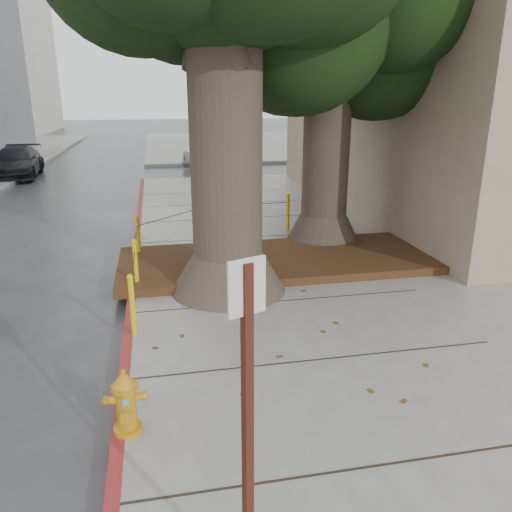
{
  "coord_description": "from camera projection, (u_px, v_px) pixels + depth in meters",
  "views": [
    {
      "loc": [
        -1.46,
        -5.56,
        3.49
      ],
      "look_at": [
        -0.01,
        1.64,
        1.1
      ],
      "focal_mm": 35.0,
      "sensor_mm": 36.0,
      "label": 1
    }
  ],
  "objects": [
    {
      "name": "curb_red",
      "position": [
        131.0,
        305.0,
        8.47
      ],
      "size": [
        0.14,
        26.0,
        0.16
      ],
      "primitive_type": "cube",
      "color": "maroon",
      "rests_on": "ground"
    },
    {
      "name": "car_silver",
      "position": [
        219.0,
        156.0,
        24.21
      ],
      "size": [
        3.58,
        1.47,
        1.22
      ],
      "primitive_type": "imported",
      "rotation": [
        0.0,
        0.0,
        1.56
      ],
      "color": "#98979C",
      "rests_on": "ground"
    },
    {
      "name": "building_side_white",
      "position": [
        424.0,
        77.0,
        32.37
      ],
      "size": [
        10.0,
        10.0,
        9.0
      ],
      "primitive_type": "cube",
      "color": "silver",
      "rests_on": "ground"
    },
    {
      "name": "building_side_grey",
      "position": [
        457.0,
        60.0,
        38.62
      ],
      "size": [
        12.0,
        14.0,
        12.0
      ],
      "primitive_type": "cube",
      "color": "slate",
      "rests_on": "ground"
    },
    {
      "name": "ground",
      "position": [
        281.0,
        374.0,
        6.54
      ],
      "size": [
        140.0,
        140.0,
        0.0
      ],
      "primitive_type": "plane",
      "color": "#28282B",
      "rests_on": "ground"
    },
    {
      "name": "tree_far",
      "position": [
        345.0,
        17.0,
        10.43
      ],
      "size": [
        4.5,
        3.8,
        7.17
      ],
      "color": "#4C3F33",
      "rests_on": "sidewalk_main"
    },
    {
      "name": "planter_bed",
      "position": [
        278.0,
        260.0,
        10.27
      ],
      "size": [
        6.4,
        2.6,
        0.16
      ],
      "primitive_type": "cube",
      "color": "black",
      "rests_on": "sidewalk_main"
    },
    {
      "name": "signpost",
      "position": [
        248.0,
        422.0,
        3.1
      ],
      "size": [
        0.23,
        0.11,
        2.47
      ],
      "rotation": [
        0.0,
        0.0,
        0.38
      ],
      "color": "#471911",
      "rests_on": "sidewalk_main"
    },
    {
      "name": "sidewalk_far",
      "position": [
        260.0,
        144.0,
        35.6
      ],
      "size": [
        16.0,
        20.0,
        0.15
      ],
      "primitive_type": "cube",
      "color": "slate",
      "rests_on": "ground"
    },
    {
      "name": "fire_hydrant",
      "position": [
        126.0,
        402.0,
        5.08
      ],
      "size": [
        0.38,
        0.34,
        0.72
      ],
      "rotation": [
        0.0,
        0.0,
        0.07
      ],
      "color": "#C98B14",
      "rests_on": "sidewalk_main"
    },
    {
      "name": "car_dark",
      "position": [
        17.0,
        162.0,
        21.74
      ],
      "size": [
        2.04,
        4.53,
        1.29
      ],
      "primitive_type": "imported",
      "rotation": [
        0.0,
        0.0,
        0.05
      ],
      "color": "black",
      "rests_on": "ground"
    },
    {
      "name": "car_red",
      "position": [
        427.0,
        156.0,
        24.77
      ],
      "size": [
        3.51,
        1.37,
        1.14
      ],
      "primitive_type": "imported",
      "rotation": [
        0.0,
        0.0,
        1.62
      ],
      "color": "maroon",
      "rests_on": "ground"
    },
    {
      "name": "bollard_ring",
      "position": [
        189.0,
        238.0,
        10.25
      ],
      "size": [
        3.79,
        5.39,
        0.95
      ],
      "color": "#DCBC0C",
      "rests_on": "sidewalk_main"
    }
  ]
}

